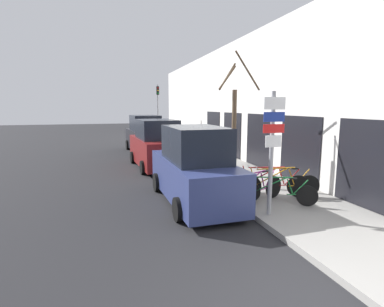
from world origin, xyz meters
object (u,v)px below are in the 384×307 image
(signpost, at_px, (272,147))
(parked_car_2, at_px, (145,135))
(bicycle_0, at_px, (278,192))
(pedestrian_near, at_px, (188,136))
(traffic_light, at_px, (158,106))
(street_tree, at_px, (234,129))
(bicycle_1, at_px, (255,190))
(parked_car_0, at_px, (194,169))
(parked_car_1, at_px, (156,146))
(bicycle_2, at_px, (279,184))
(bicycle_3, at_px, (270,183))

(signpost, height_order, parked_car_2, signpost)
(signpost, relative_size, bicycle_0, 1.69)
(pedestrian_near, xyz_separation_m, traffic_light, (-0.94, 5.59, 1.89))
(signpost, height_order, street_tree, street_tree)
(street_tree, bearing_deg, bicycle_0, -80.41)
(bicycle_1, xyz_separation_m, traffic_light, (-0.09, 15.96, 2.48))
(parked_car_0, bearing_deg, pedestrian_near, 74.19)
(parked_car_2, relative_size, street_tree, 0.99)
(bicycle_0, relative_size, parked_car_1, 0.40)
(bicycle_0, height_order, parked_car_0, parked_car_0)
(bicycle_0, xyz_separation_m, pedestrian_near, (0.24, 10.66, 0.63))
(bicycle_0, xyz_separation_m, bicycle_2, (0.41, 0.58, 0.05))
(bicycle_3, height_order, parked_car_1, parked_car_1)
(bicycle_0, xyz_separation_m, parked_car_1, (-2.38, 7.08, 0.55))
(bicycle_0, bearing_deg, pedestrian_near, 29.82)
(signpost, bearing_deg, bicycle_3, 59.01)
(bicycle_3, relative_size, traffic_light, 0.49)
(bicycle_0, distance_m, parked_car_0, 2.60)
(parked_car_0, height_order, parked_car_1, parked_car_0)
(pedestrian_near, bearing_deg, bicycle_1, 103.42)
(signpost, height_order, bicycle_2, signpost)
(pedestrian_near, bearing_deg, street_tree, 103.76)
(bicycle_2, distance_m, parked_car_1, 7.09)
(signpost, relative_size, parked_car_0, 0.67)
(bicycle_3, bearing_deg, bicycle_1, 146.53)
(bicycle_1, relative_size, parked_car_1, 0.48)
(pedestrian_near, bearing_deg, bicycle_3, 107.85)
(bicycle_3, distance_m, street_tree, 2.32)
(parked_car_0, height_order, street_tree, street_tree)
(signpost, relative_size, pedestrian_near, 1.87)
(bicycle_3, height_order, traffic_light, traffic_light)
(traffic_light, bearing_deg, parked_car_1, -100.41)
(bicycle_2, height_order, parked_car_2, parked_car_2)
(parked_car_2, height_order, traffic_light, traffic_light)
(bicycle_2, distance_m, traffic_light, 15.90)
(signpost, distance_m, street_tree, 3.04)
(bicycle_1, bearing_deg, parked_car_2, -11.19)
(signpost, distance_m, bicycle_2, 2.18)
(bicycle_0, height_order, parked_car_1, parked_car_1)
(bicycle_2, bearing_deg, parked_car_1, 38.02)
(pedestrian_near, bearing_deg, bicycle_0, 106.82)
(bicycle_3, relative_size, street_tree, 0.47)
(bicycle_0, xyz_separation_m, parked_car_2, (-2.27, 12.31, 0.57))
(bicycle_1, bearing_deg, parked_car_1, -4.45)
(bicycle_0, height_order, bicycle_2, bicycle_2)
(bicycle_1, bearing_deg, bicycle_0, -134.60)
(bicycle_0, bearing_deg, bicycle_2, -4.08)
(bicycle_2, xyz_separation_m, pedestrian_near, (-0.17, 10.08, 0.58))
(bicycle_3, bearing_deg, bicycle_2, -107.54)
(bicycle_3, xyz_separation_m, traffic_light, (-0.89, 15.47, 2.47))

